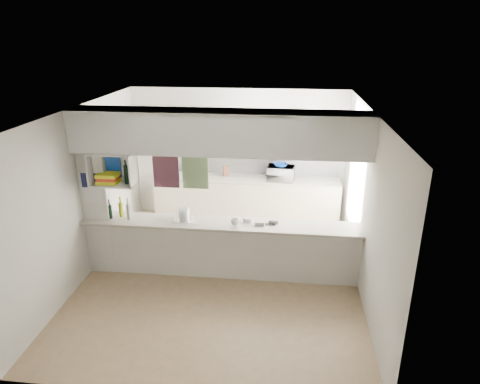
# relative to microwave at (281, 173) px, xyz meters

# --- Properties ---
(floor) EXTENTS (4.80, 4.80, 0.00)m
(floor) POSITION_rel_microwave_xyz_m (-0.86, -2.06, -1.06)
(floor) COLOR #937655
(floor) RESTS_ON ground
(ceiling) EXTENTS (4.80, 4.80, 0.00)m
(ceiling) POSITION_rel_microwave_xyz_m (-0.86, -2.06, 1.54)
(ceiling) COLOR white
(ceiling) RESTS_ON wall_back
(wall_back) EXTENTS (4.20, 0.00, 4.20)m
(wall_back) POSITION_rel_microwave_xyz_m (-0.86, 0.34, 0.24)
(wall_back) COLOR silver
(wall_back) RESTS_ON floor
(wall_left) EXTENTS (0.00, 4.80, 4.80)m
(wall_left) POSITION_rel_microwave_xyz_m (-2.96, -2.06, 0.24)
(wall_left) COLOR silver
(wall_left) RESTS_ON floor
(wall_right) EXTENTS (0.00, 4.80, 4.80)m
(wall_right) POSITION_rel_microwave_xyz_m (1.24, -2.06, 0.24)
(wall_right) COLOR silver
(wall_right) RESTS_ON floor
(servery_partition) EXTENTS (4.20, 0.50, 2.60)m
(servery_partition) POSITION_rel_microwave_xyz_m (-1.03, -2.06, 0.60)
(servery_partition) COLOR silver
(servery_partition) RESTS_ON floor
(cubby_shelf) EXTENTS (0.65, 0.35, 0.50)m
(cubby_shelf) POSITION_rel_microwave_xyz_m (-2.43, -2.12, 0.65)
(cubby_shelf) COLOR white
(cubby_shelf) RESTS_ON bulkhead
(kitchen_run) EXTENTS (3.60, 0.63, 2.24)m
(kitchen_run) POSITION_rel_microwave_xyz_m (-0.70, 0.08, -0.23)
(kitchen_run) COLOR beige
(kitchen_run) RESTS_ON floor
(microwave) EXTENTS (0.53, 0.38, 0.28)m
(microwave) POSITION_rel_microwave_xyz_m (0.00, 0.00, 0.00)
(microwave) COLOR white
(microwave) RESTS_ON bench_top
(bowl) EXTENTS (0.26, 0.26, 0.06)m
(bowl) POSITION_rel_microwave_xyz_m (-0.01, -0.04, 0.17)
(bowl) COLOR navy
(bowl) RESTS_ON microwave
(dish_rack) EXTENTS (0.40, 0.30, 0.21)m
(dish_rack) POSITION_rel_microwave_xyz_m (-1.38, -2.01, -0.06)
(dish_rack) COLOR silver
(dish_rack) RESTS_ON breakfast_bar
(cup) EXTENTS (0.14, 0.14, 0.09)m
(cup) POSITION_rel_microwave_xyz_m (-0.63, -2.13, -0.08)
(cup) COLOR white
(cup) RESTS_ON dish_rack
(wine_bottles) EXTENTS (0.37, 0.15, 0.34)m
(wine_bottles) POSITION_rel_microwave_xyz_m (-2.40, -2.06, -0.02)
(wine_bottles) COLOR black
(wine_bottles) RESTS_ON breakfast_bar
(plastic_tubs) EXTENTS (0.54, 0.22, 0.07)m
(plastic_tubs) POSITION_rel_microwave_xyz_m (-0.29, -2.00, -0.11)
(plastic_tubs) COLOR silver
(plastic_tubs) RESTS_ON breakfast_bar
(utensil_jar) EXTENTS (0.09, 0.09, 0.12)m
(utensil_jar) POSITION_rel_microwave_xyz_m (-1.53, 0.09, -0.08)
(utensil_jar) COLOR black
(utensil_jar) RESTS_ON bench_top
(knife_block) EXTENTS (0.13, 0.11, 0.21)m
(knife_block) POSITION_rel_microwave_xyz_m (-1.08, 0.12, -0.04)
(knife_block) COLOR brown
(knife_block) RESTS_ON bench_top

